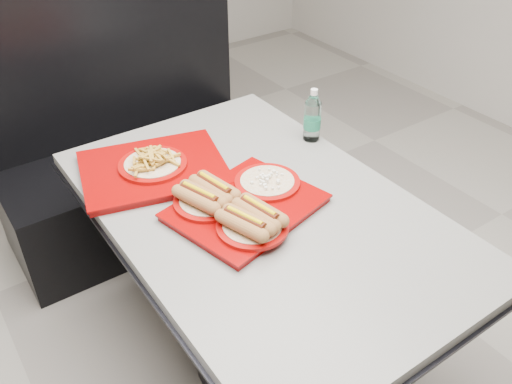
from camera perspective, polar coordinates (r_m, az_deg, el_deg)
ground at (r=2.28m, az=0.42°, el=-16.72°), size 6.00×6.00×0.00m
diner_table at (r=1.85m, az=0.50°, el=-5.61°), size 0.92×1.42×0.75m
booth_bench at (r=2.75m, az=-12.83°, el=4.08°), size 1.30×0.57×1.35m
tray_near at (r=1.69m, az=-1.59°, el=-1.26°), size 0.52×0.45×0.10m
tray_far at (r=1.92m, az=-10.79°, el=2.71°), size 0.57×0.49×0.10m
water_bottle at (r=2.07m, az=5.96°, el=7.75°), size 0.07×0.07×0.21m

